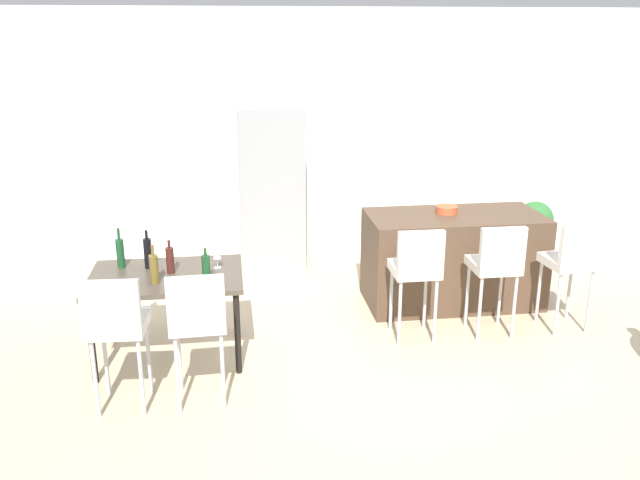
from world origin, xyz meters
name	(u,v)px	position (x,y,z in m)	size (l,w,h in m)	color
ground_plane	(412,348)	(0.00, 0.00, 0.00)	(10.00, 10.00, 0.00)	#C6B28E
back_wall	(355,134)	(0.00, 2.79, 1.45)	(10.00, 0.12, 2.90)	silver
kitchen_island	(453,259)	(0.67, 0.96, 0.46)	(1.72, 0.81, 0.92)	#4C3828
bar_chair_left	(417,266)	(0.06, 0.17, 0.70)	(0.40, 0.40, 1.05)	silver
bar_chair_middle	(496,262)	(0.78, 0.17, 0.70)	(0.40, 0.40, 1.05)	silver
bar_chair_right	(572,259)	(1.50, 0.17, 0.70)	(0.43, 0.43, 1.05)	silver
dining_table	(167,283)	(-2.07, 0.16, 0.67)	(1.25, 0.87, 0.74)	#4C4238
dining_chair_near	(116,322)	(-2.35, -0.64, 0.70)	(0.42, 0.42, 1.05)	silver
dining_chair_far	(197,317)	(-1.79, -0.64, 0.70)	(0.41, 0.41, 1.05)	silver
wine_bottle_right	(206,268)	(-1.73, -0.05, 0.86)	(0.07, 0.07, 0.28)	#194723
wine_bottle_far	(154,268)	(-2.14, -0.02, 0.86)	(0.07, 0.07, 0.32)	brown
wine_bottle_end	(120,253)	(-2.46, 0.38, 0.87)	(0.07, 0.07, 0.35)	#194723
wine_bottle_corner	(148,253)	(-2.22, 0.34, 0.87)	(0.07, 0.07, 0.33)	black
wine_bottle_near	(170,260)	(-2.03, 0.19, 0.85)	(0.07, 0.07, 0.28)	#471E19
wine_glass_left	(217,254)	(-1.65, 0.26, 0.86)	(0.07, 0.07, 0.17)	silver
refrigerator	(271,188)	(-1.05, 2.35, 0.92)	(0.72, 0.68, 1.84)	#939699
fruit_bowl	(447,210)	(0.60, 1.04, 0.96)	(0.21, 0.21, 0.07)	#C6512D
potted_plant	(535,222)	(2.19, 2.34, 0.38)	(0.44, 0.44, 0.64)	#996B4C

